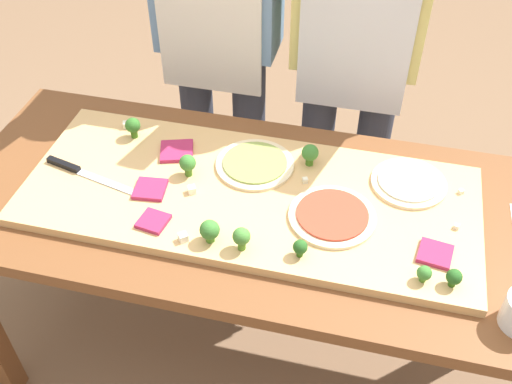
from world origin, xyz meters
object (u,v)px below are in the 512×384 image
broccoli_floret_front_left (242,237)px  broccoli_floret_back_mid (188,164)px  pizza_whole_pesto_green (255,164)px  pizza_whole_cheese_artichoke (409,182)px  pizza_whole_tomato_red (332,216)px  cheese_crumble_e (305,180)px  cheese_crumble_c (183,237)px  cook_right (358,35)px  pizza_slice_far_left (150,189)px  cook_left (218,19)px  cheese_crumble_f (192,190)px  chefs_knife (79,171)px  broccoli_floret_back_left (300,247)px  broccoli_floret_front_mid (133,126)px  cheese_crumble_b (457,226)px  pizza_slice_near_left (153,221)px  cheese_crumble_d (461,192)px  broccoli_floret_center_left (310,153)px  broccoli_floret_front_right (210,230)px  broccoli_floret_back_right (424,273)px  cheese_crumble_a (126,125)px  pizza_slice_center (435,254)px  prep_table (265,230)px  broccoli_floret_center_right (454,277)px  pizza_slice_far_right (177,151)px

broccoli_floret_front_left → broccoli_floret_back_mid: bearing=132.9°
pizza_whole_pesto_green → broccoli_floret_front_left: (0.04, -0.31, 0.03)m
pizza_whole_cheese_artichoke → pizza_whole_tomato_red: 0.26m
broccoli_floret_back_mid → cheese_crumble_e: size_ratio=4.69×
cheese_crumble_c → cook_right: cook_right is taller
pizza_slice_far_left → broccoli_floret_back_mid: bearing=47.2°
broccoli_floret_back_mid → cook_left: bearing=97.1°
pizza_whole_pesto_green → cook_right: (0.22, 0.47, 0.18)m
cheese_crumble_f → chefs_knife: bearing=179.5°
broccoli_floret_back_left → broccoli_floret_front_mid: (-0.57, 0.35, 0.01)m
cheese_crumble_b → chefs_knife: bearing=-178.2°
pizza_slice_near_left → cheese_crumble_d: 0.83m
pizza_slice_near_left → cook_left: cook_left is taller
pizza_slice_near_left → broccoli_floret_back_mid: size_ratio=1.07×
cheese_crumble_b → broccoli_floret_front_mid: bearing=170.5°
cheese_crumble_e → cook_left: cook_left is taller
broccoli_floret_center_left → broccoli_floret_front_right: size_ratio=1.03×
cheese_crumble_f → cook_left: bearing=99.2°
broccoli_floret_back_right → cheese_crumble_a: (-0.91, 0.39, -0.02)m
pizza_whole_pesto_green → pizza_whole_cheese_artichoke: (0.43, 0.02, 0.00)m
cheese_crumble_a → chefs_knife: bearing=-101.5°
pizza_slice_center → cheese_crumble_a: (-0.94, 0.31, 0.00)m
pizza_slice_center → broccoli_floret_back_right: broccoli_floret_back_right is taller
cook_right → prep_table: bearing=-105.1°
pizza_whole_cheese_artichoke → cook_right: cook_right is taller
pizza_slice_center → broccoli_floret_center_left: size_ratio=1.20×
chefs_knife → broccoli_floret_front_mid: size_ratio=4.67×
prep_table → pizza_slice_far_left: 0.34m
pizza_slice_far_left → broccoli_floret_front_left: 0.33m
chefs_knife → broccoli_floret_back_mid: size_ratio=4.61×
broccoli_floret_front_left → cheese_crumble_f: 0.25m
pizza_slice_center → broccoli_floret_back_mid: bearing=168.2°
broccoli_floret_front_left → broccoli_floret_back_left: bearing=4.6°
broccoli_floret_front_left → broccoli_floret_back_right: bearing=0.4°
broccoli_floret_front_mid → cheese_crumble_a: broccoli_floret_front_mid is taller
pizza_whole_pesto_green → cheese_crumble_d: size_ratio=18.35×
broccoli_floret_back_left → cheese_crumble_e: 0.27m
pizza_slice_center → cheese_crumble_a: bearing=161.8°
broccoli_floret_center_left → broccoli_floret_back_left: broccoli_floret_center_left is taller
pizza_slice_far_left → cheese_crumble_f: 0.11m
pizza_whole_tomato_red → broccoli_floret_center_right: 0.34m
broccoli_floret_back_left → broccoli_floret_front_left: size_ratio=0.74×
cheese_crumble_c → broccoli_floret_back_right: bearing=1.1°
broccoli_floret_front_right → cook_right: bearing=71.7°
pizza_whole_tomato_red → broccoli_floret_back_right: 0.28m
broccoli_floret_back_mid → broccoli_floret_back_right: (0.65, -0.23, -0.02)m
pizza_slice_far_right → cheese_crumble_d: bearing=1.2°
pizza_whole_cheese_artichoke → broccoli_floret_front_left: (-0.39, -0.34, 0.03)m
cheese_crumble_f → cheese_crumble_e: bearing=21.2°
cheese_crumble_c → broccoli_floret_front_left: bearing=3.2°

